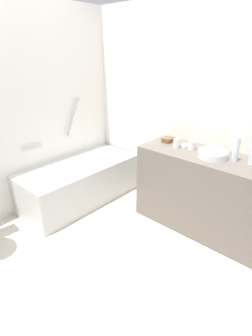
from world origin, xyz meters
The scene contains 12 objects.
ground_plane centered at (0.00, 0.00, 0.00)m, with size 3.93×3.93×0.00m, color beige.
wall_back_tiled centered at (0.00, 1.35, 1.16)m, with size 3.33×0.10×2.32m, color silver.
wall_right_mirror centered at (1.51, 0.00, 1.16)m, with size 0.10×3.00×2.32m, color silver.
bathtub centered at (0.67, 0.97, 0.27)m, with size 1.52×0.67×1.26m.
vanity_counter centered at (1.19, -0.50, 0.43)m, with size 0.54×1.46×0.85m, color #6B6056.
sink_basin centered at (1.17, -0.52, 0.89)m, with size 0.28×0.28×0.07m, color white.
sink_faucet centered at (1.33, -0.52, 0.89)m, with size 0.12×0.15×0.07m.
water_bottle_2 centered at (1.22, -0.71, 0.97)m, with size 0.06×0.06×0.25m.
drinking_glass_0 centered at (1.18, -0.10, 0.90)m, with size 0.07×0.07×0.09m, color white.
drinking_glass_1 centered at (1.23, -0.25, 0.90)m, with size 0.08×0.08×0.09m, color white.
amenity_basket centered at (1.27, 0.06, 0.88)m, with size 0.14×0.10×0.05m, color brown.
soap_dish centered at (1.26, -0.15, 0.86)m, with size 0.09×0.06×0.02m, color white.
Camera 1 is at (-1.17, -1.50, 1.82)m, focal length 28.28 mm.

